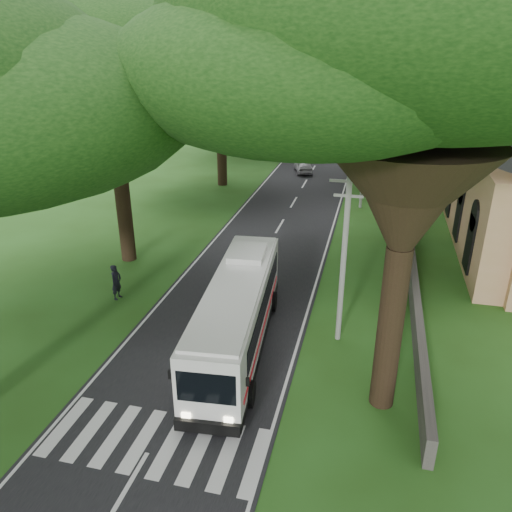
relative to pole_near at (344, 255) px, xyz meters
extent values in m
plane|color=#254D16|center=(-5.50, -6.00, -4.18)|extent=(140.00, 140.00, 0.00)
cube|color=black|center=(-5.50, 19.00, -4.17)|extent=(8.00, 120.00, 0.04)
cube|color=silver|center=(-5.50, -8.00, -4.18)|extent=(8.00, 3.00, 0.01)
cube|color=#383533|center=(3.50, 18.00, -3.58)|extent=(0.35, 50.00, 1.20)
cylinder|color=gray|center=(0.00, 0.00, -0.18)|extent=(0.24, 0.24, 8.00)
cube|color=gray|center=(0.00, 0.00, 3.22)|extent=(1.60, 0.10, 0.10)
cube|color=gray|center=(0.00, 0.00, 2.62)|extent=(1.20, 0.10, 0.10)
cylinder|color=gray|center=(0.00, 20.00, -0.18)|extent=(0.24, 0.24, 8.00)
cube|color=gray|center=(0.00, 20.00, 3.22)|extent=(1.60, 0.10, 0.10)
cube|color=gray|center=(0.00, 20.00, 2.62)|extent=(1.20, 0.10, 0.10)
cylinder|color=gray|center=(0.00, 40.00, -0.18)|extent=(0.24, 0.24, 8.00)
cube|color=gray|center=(0.00, 40.00, 3.22)|extent=(1.60, 0.10, 0.10)
cube|color=gray|center=(0.00, 40.00, 2.62)|extent=(1.20, 0.10, 0.10)
cylinder|color=black|center=(-13.50, 6.00, -1.29)|extent=(0.90, 0.90, 5.79)
cone|color=black|center=(-13.50, 6.00, 3.51)|extent=(3.20, 3.20, 3.80)
ellipsoid|color=black|center=(-13.50, 6.00, 7.68)|extent=(15.94, 15.94, 6.69)
cylinder|color=black|center=(-13.00, 24.00, -1.51)|extent=(0.90, 0.90, 5.34)
cone|color=black|center=(-13.00, 24.00, 3.06)|extent=(3.20, 3.20, 3.80)
ellipsoid|color=black|center=(-13.00, 24.00, 6.70)|extent=(12.54, 12.54, 5.27)
cylinder|color=black|center=(-14.00, 42.00, -1.37)|extent=(0.90, 0.90, 5.62)
cone|color=black|center=(-14.00, 42.00, 3.34)|extent=(3.20, 3.20, 3.80)
ellipsoid|color=black|center=(-14.00, 42.00, 7.31)|extent=(14.76, 14.76, 6.20)
cylinder|color=black|center=(2.00, -4.00, -1.01)|extent=(0.90, 0.90, 6.34)
cone|color=black|center=(2.00, -4.00, 4.06)|extent=(3.20, 3.20, 3.80)
ellipsoid|color=black|center=(2.00, -4.00, 8.92)|extent=(15.02, 15.02, 6.31)
cylinder|color=black|center=(2.50, 14.00, -1.13)|extent=(0.90, 0.90, 6.11)
cone|color=black|center=(2.50, 14.00, 3.83)|extent=(3.20, 3.20, 3.80)
ellipsoid|color=black|center=(2.50, 14.00, 8.39)|extent=(15.98, 15.98, 6.71)
cylinder|color=black|center=(2.00, 32.00, -1.45)|extent=(0.90, 0.90, 5.47)
cone|color=black|center=(2.00, 32.00, 3.19)|extent=(3.20, 3.20, 3.80)
ellipsoid|color=black|center=(2.00, 32.00, 6.97)|extent=(14.06, 14.06, 5.91)
cylinder|color=black|center=(3.00, 50.00, -1.09)|extent=(0.90, 0.90, 6.17)
cone|color=black|center=(3.00, 50.00, 3.89)|extent=(3.20, 3.20, 3.80)
ellipsoid|color=black|center=(3.00, 50.00, 8.53)|extent=(13.81, 13.81, 5.80)
cube|color=white|center=(-4.27, -1.78, -2.40)|extent=(3.28, 11.23, 2.72)
cube|color=black|center=(-4.29, -1.51, -2.01)|extent=(3.16, 9.22, 1.01)
cube|color=black|center=(-4.27, -1.78, -3.72)|extent=(3.33, 11.28, 0.32)
cube|color=red|center=(-4.27, -1.78, -3.03)|extent=(3.23, 10.14, 0.17)
cube|color=white|center=(-4.27, -1.78, -0.99)|extent=(3.05, 10.67, 0.17)
cylinder|color=black|center=(-5.09, -5.56, -3.67)|extent=(0.41, 1.04, 1.01)
cylinder|color=black|center=(-2.79, -5.36, -3.67)|extent=(0.41, 1.04, 1.01)
cylinder|color=black|center=(-5.73, 1.60, -3.67)|extent=(0.41, 1.04, 1.01)
cylinder|color=black|center=(-3.43, 1.81, -3.67)|extent=(0.41, 1.04, 1.01)
imported|color=#A0A0A4|center=(-6.30, 30.40, -3.48)|extent=(2.63, 4.22, 1.34)
imported|color=maroon|center=(-2.50, 55.88, -3.56)|extent=(2.24, 4.30, 1.19)
imported|color=black|center=(-11.68, 1.13, -3.22)|extent=(0.53, 0.74, 1.92)
camera|label=1|loc=(0.99, -19.82, 8.46)|focal=35.00mm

